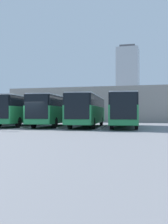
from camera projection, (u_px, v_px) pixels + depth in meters
name	position (u px, v px, depth m)	size (l,w,h in m)	color
ground_plane	(29.00, 129.00, 25.19)	(600.00, 600.00, 0.00)	gray
bus_0	(125.00, 109.00, 28.77)	(3.82, 12.49, 3.32)	#238447
curb_divider_0	(102.00, 127.00, 27.54)	(0.24, 5.43, 0.15)	#9E9E99
bus_1	(88.00, 110.00, 29.67)	(3.82, 12.49, 3.32)	#238447
curb_divider_1	(64.00, 127.00, 28.45)	(0.24, 5.43, 0.15)	#9E9E99
bus_2	(55.00, 110.00, 31.13)	(3.82, 12.49, 3.32)	#238447
curb_divider_2	(31.00, 126.00, 29.90)	(0.24, 5.43, 0.15)	#9E9E99
bus_3	(22.00, 110.00, 32.13)	(3.82, 12.49, 3.32)	#238447
station_building	(98.00, 105.00, 51.94)	(29.58, 15.13, 5.86)	gray
office_tower	(128.00, 81.00, 261.73)	(19.86, 19.86, 64.58)	#ADB2B7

